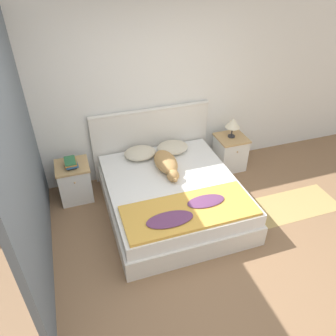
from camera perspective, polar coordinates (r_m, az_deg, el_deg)
ground_plane at (r=3.86m, az=4.46°, el=-17.79°), size 16.00×16.00×0.00m
wall_back at (r=4.72m, az=-4.84°, el=12.52°), size 9.00×0.06×2.55m
wall_side_left at (r=3.67m, az=-23.88°, el=2.52°), size 0.06×3.10×2.55m
bed at (r=4.41m, az=0.79°, el=-4.99°), size 1.71×1.92×0.47m
headboard at (r=5.00m, az=-2.89°, el=4.86°), size 1.79×0.06×1.09m
nightstand_left at (r=4.79m, az=-15.93°, el=-2.23°), size 0.45×0.45×0.55m
nightstand_right at (r=5.33m, az=10.72°, el=2.73°), size 0.45×0.45×0.55m
pillow_left at (r=4.74m, az=-4.88°, el=2.62°), size 0.46×0.38×0.14m
pillow_right at (r=4.85m, az=0.80°, el=3.62°), size 0.46×0.38×0.14m
quilt at (r=3.81m, az=3.63°, el=-7.45°), size 1.56×0.64×0.07m
dog at (r=4.45m, az=-0.26°, el=0.81°), size 0.29×0.78×0.20m
book_stack at (r=4.58m, az=-16.58°, el=0.83°), size 0.18×0.25×0.10m
table_lamp at (r=5.10m, az=11.25°, el=7.66°), size 0.23×0.23×0.32m
rug at (r=4.95m, az=20.85°, el=-6.06°), size 1.29×0.59×0.00m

